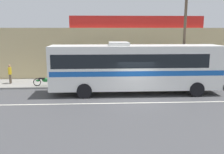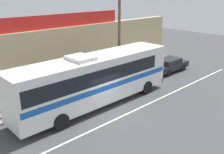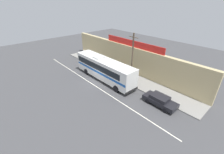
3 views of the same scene
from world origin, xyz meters
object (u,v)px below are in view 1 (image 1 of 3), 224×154
(intercity_bus, at_px, (134,66))
(pedestrian_near_shop, at_px, (10,73))
(utility_pole, at_px, (185,34))
(motorcycle_blue, at_px, (44,81))
(motorcycle_green, at_px, (85,80))
(pedestrian_far_left, at_px, (161,72))
(motorcycle_red, at_px, (67,80))

(intercity_bus, height_order, pedestrian_near_shop, intercity_bus)
(utility_pole, height_order, pedestrian_near_shop, utility_pole)
(intercity_bus, bearing_deg, motorcycle_blue, 162.72)
(motorcycle_green, relative_size, pedestrian_far_left, 1.11)
(motorcycle_red, height_order, pedestrian_far_left, pedestrian_far_left)
(utility_pole, distance_m, motorcycle_blue, 11.91)
(motorcycle_red, relative_size, pedestrian_far_left, 1.12)
(intercity_bus, relative_size, utility_pole, 1.54)
(pedestrian_far_left, bearing_deg, intercity_bus, -134.72)
(pedestrian_far_left, bearing_deg, motorcycle_blue, -176.74)
(motorcycle_red, distance_m, pedestrian_far_left, 7.93)
(motorcycle_red, xyz_separation_m, pedestrian_far_left, (7.90, 0.39, 0.56))
(intercity_bus, relative_size, pedestrian_far_left, 7.26)
(intercity_bus, xyz_separation_m, motorcycle_red, (-5.18, 2.35, -1.50))
(motorcycle_blue, bearing_deg, pedestrian_near_shop, 160.10)
(motorcycle_blue, distance_m, pedestrian_near_shop, 3.31)
(motorcycle_red, xyz_separation_m, motorcycle_blue, (-1.85, -0.17, 0.00))
(intercity_bus, height_order, motorcycle_red, intercity_bus)
(intercity_bus, xyz_separation_m, pedestrian_far_left, (2.71, 2.74, -0.94))
(motorcycle_green, height_order, pedestrian_far_left, pedestrian_far_left)
(motorcycle_blue, relative_size, pedestrian_near_shop, 1.14)
(motorcycle_blue, xyz_separation_m, motorcycle_green, (3.33, 0.00, 0.00))
(utility_pole, relative_size, motorcycle_blue, 4.36)
(motorcycle_red, height_order, motorcycle_green, same)
(intercity_bus, xyz_separation_m, pedestrian_near_shop, (-10.11, 3.30, -0.99))
(motorcycle_green, bearing_deg, pedestrian_far_left, 4.92)
(motorcycle_blue, distance_m, pedestrian_far_left, 9.77)
(utility_pole, xyz_separation_m, motorcycle_red, (-9.47, 0.40, -3.71))
(utility_pole, bearing_deg, pedestrian_near_shop, 174.66)
(motorcycle_blue, bearing_deg, motorcycle_red, 5.17)
(intercity_bus, distance_m, pedestrian_far_left, 3.97)
(motorcycle_red, distance_m, motorcycle_blue, 1.85)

